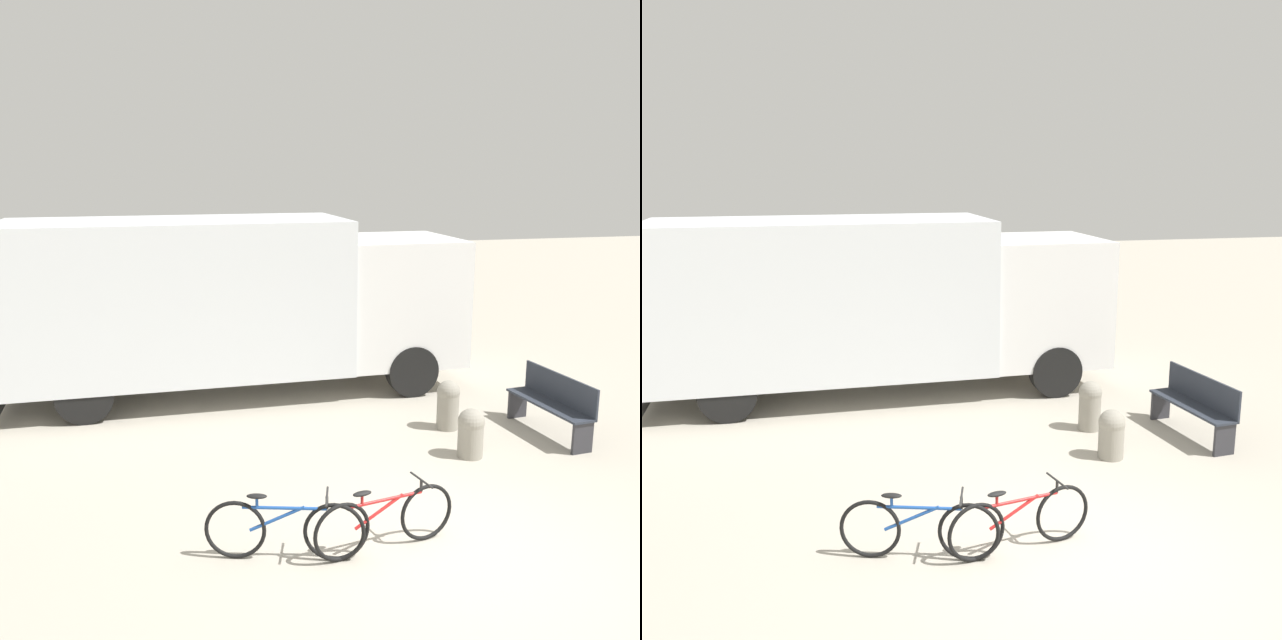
% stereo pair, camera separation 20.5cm
% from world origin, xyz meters
% --- Properties ---
extents(ground_plane, '(60.00, 60.00, 0.00)m').
position_xyz_m(ground_plane, '(0.00, 0.00, 0.00)').
color(ground_plane, '#A8A091').
extents(delivery_truck, '(8.23, 2.50, 3.19)m').
position_xyz_m(delivery_truck, '(-1.62, 6.22, 1.75)').
color(delivery_truck, silver).
rests_on(delivery_truck, ground).
extents(park_bench, '(0.58, 1.74, 0.96)m').
position_xyz_m(park_bench, '(2.96, 2.92, 0.53)').
color(park_bench, '#282D38').
rests_on(park_bench, ground).
extents(bicycle_near, '(1.66, 0.60, 0.75)m').
position_xyz_m(bicycle_near, '(-1.79, 0.32, 0.36)').
color(bicycle_near, black).
rests_on(bicycle_near, ground).
extents(bicycle_middle, '(1.69, 0.50, 0.75)m').
position_xyz_m(bicycle_middle, '(-0.69, 0.25, 0.36)').
color(bicycle_middle, black).
rests_on(bicycle_middle, ground).
extents(bollard_near_bench, '(0.38, 0.38, 0.72)m').
position_xyz_m(bollard_near_bench, '(1.33, 2.40, 0.38)').
color(bollard_near_bench, gray).
rests_on(bollard_near_bench, ground).
extents(bollard_far_bench, '(0.36, 0.36, 0.79)m').
position_xyz_m(bollard_far_bench, '(1.46, 3.51, 0.43)').
color(bollard_far_bench, gray).
rests_on(bollard_far_bench, ground).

